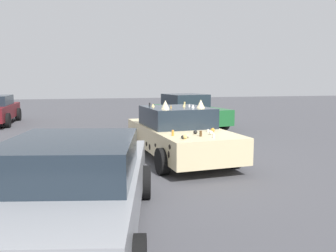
% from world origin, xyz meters
% --- Properties ---
extents(ground_plane, '(60.00, 60.00, 0.00)m').
position_xyz_m(ground_plane, '(0.00, 0.00, 0.00)').
color(ground_plane, '#47474C').
extents(art_car_decorated, '(4.72, 2.42, 1.62)m').
position_xyz_m(art_car_decorated, '(0.04, 0.00, 0.69)').
color(art_car_decorated, beige).
rests_on(art_car_decorated, ground).
extents(parked_sedan_far_left, '(4.82, 2.60, 1.40)m').
position_xyz_m(parked_sedan_far_left, '(-4.28, 2.56, 0.69)').
color(parked_sedan_far_left, gray).
rests_on(parked_sedan_far_left, ground).
extents(parked_sedan_row_back_center, '(4.50, 2.72, 1.47)m').
position_xyz_m(parked_sedan_row_back_center, '(5.79, -1.93, 0.73)').
color(parked_sedan_row_back_center, '#1E602D').
rests_on(parked_sedan_row_back_center, ground).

